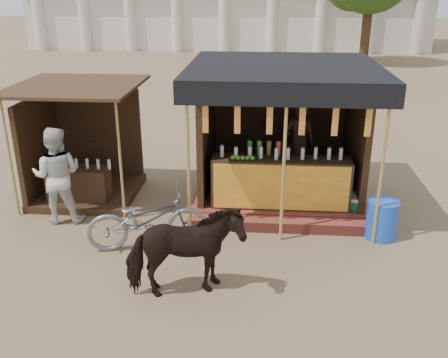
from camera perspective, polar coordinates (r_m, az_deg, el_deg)
ground at (r=7.60m, az=-0.99°, el=-12.25°), size 120.00×120.00×0.00m
main_stall at (r=10.16m, az=6.58°, el=3.12°), size 3.60×3.61×2.78m
secondary_stall at (r=10.79m, az=-16.31°, el=2.47°), size 2.40×2.40×2.38m
cow at (r=7.09m, az=-4.54°, el=-8.39°), size 1.78×1.19×1.38m
motorbike at (r=8.48m, az=-8.77°, el=-4.54°), size 2.12×1.21×1.05m
bystander at (r=9.67m, az=-18.58°, el=0.39°), size 0.96×0.79×1.83m
blue_barrel at (r=9.20m, az=17.59°, el=-4.43°), size 0.57×0.57×0.70m
cooler at (r=9.88m, az=13.89°, el=-2.94°), size 0.73×0.58×0.46m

